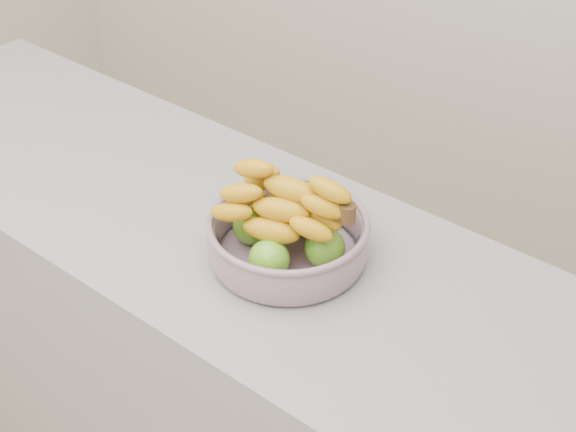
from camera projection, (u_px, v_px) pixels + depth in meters
name	position (u px, v px, depth m)	size (l,w,h in m)	color
counter	(203.00, 355.00, 1.97)	(2.00, 0.60, 0.90)	#98969E
fruit_bowl	(288.00, 233.00, 1.53)	(0.31, 0.31, 0.19)	#9BA4BA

